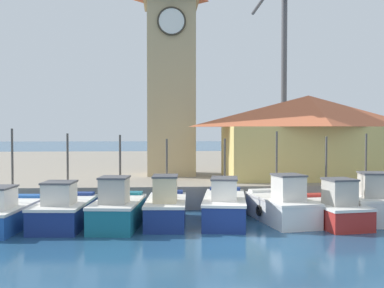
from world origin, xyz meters
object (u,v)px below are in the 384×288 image
Objects in this scene: fishing_boat_left_inner at (118,209)px; fishing_boat_center at (224,206)px; fishing_boat_mid_right at (282,205)px; fishing_boat_right_inner at (332,209)px; port_crane_near at (283,84)px; fishing_boat_far_left at (7,213)px; fishing_boat_mid_left at (166,207)px; fishing_boat_right_outer at (369,204)px; fishing_boat_left_outer at (64,210)px; clock_tower at (171,65)px; warehouse_right at (308,136)px.

fishing_boat_center is (4.89, 0.73, -0.03)m from fishing_boat_left_inner.
fishing_boat_right_inner is (2.13, -0.73, -0.06)m from fishing_boat_mid_right.
fishing_boat_left_inner is 27.62m from port_crane_near.
fishing_boat_far_left is at bearing 178.24° from fishing_boat_left_inner.
fishing_boat_left_inner reaches higher than fishing_boat_mid_left.
fishing_boat_right_outer is 0.23× the size of port_crane_near.
fishing_boat_left_outer is 0.24× the size of port_crane_near.
fishing_boat_mid_right is 2.26m from fishing_boat_right_inner.
fishing_boat_center reaches higher than fishing_boat_mid_left.
fishing_boat_center is 24.94m from port_crane_near.
fishing_boat_mid_left is 26.20m from port_crane_near.
fishing_boat_right_inner is at bearing -99.67° from port_crane_near.
fishing_boat_center is 1.24× the size of fishing_boat_right_inner.
fishing_boat_mid_left is (4.56, 0.21, 0.05)m from fishing_boat_left_outer.
clock_tower is at bearing 132.60° from fishing_boat_right_outer.
warehouse_right reaches higher than fishing_boat_mid_left.
fishing_boat_left_outer is at bearing 178.08° from fishing_boat_right_inner.
fishing_boat_far_left is at bearing -176.62° from fishing_boat_center.
clock_tower reaches higher than fishing_boat_right_outer.
fishing_boat_mid_right is 8.81m from warehouse_right.
fishing_boat_left_outer is 0.85× the size of fishing_boat_center.
fishing_boat_left_inner reaches higher than fishing_boat_center.
fishing_boat_left_inner is 0.96× the size of fishing_boat_mid_left.
fishing_boat_right_inner is 8.84m from warehouse_right.
clock_tower is 10.28m from warehouse_right.
fishing_boat_center is 1.14× the size of fishing_boat_mid_right.
fishing_boat_mid_right is at bearing 1.25° from fishing_boat_mid_left.
fishing_boat_right_inner reaches higher than fishing_boat_mid_left.
fishing_boat_left_outer is 10.00m from fishing_boat_mid_right.
warehouse_right reaches higher than fishing_boat_right_outer.
fishing_boat_left_inner is 1.02× the size of fishing_boat_right_outer.
fishing_boat_left_outer reaches higher than fishing_boat_mid_left.
fishing_boat_left_inner is 11.85m from fishing_boat_right_outer.
fishing_boat_mid_right is at bearing -105.27° from port_crane_near.
fishing_boat_right_outer is at bearing -47.40° from clock_tower.
port_crane_near is at bearing 80.96° from warehouse_right.
fishing_boat_far_left reaches higher than fishing_boat_right_inner.
warehouse_right reaches higher than fishing_boat_right_inner.
warehouse_right is at bearing 79.17° from fishing_boat_right_inner.
fishing_boat_center is 2.71m from fishing_boat_mid_right.
fishing_boat_center is 0.29× the size of port_crane_near.
fishing_boat_mid_left is 2.74m from fishing_boat_center.
warehouse_right is (6.38, 7.24, 3.19)m from fishing_boat_center.
clock_tower is (7.48, 10.53, 8.10)m from fishing_boat_far_left.
fishing_boat_far_left is 1.15× the size of fishing_boat_left_inner.
fishing_boat_right_inner is at bearing -4.63° from fishing_boat_mid_left.
fishing_boat_left_outer is at bearing -150.71° from warehouse_right.
fishing_boat_left_inner is (4.87, -0.15, 0.12)m from fishing_boat_far_left.
fishing_boat_left_outer is 0.96× the size of fishing_boat_mid_right.
clock_tower is at bearing -132.55° from port_crane_near.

